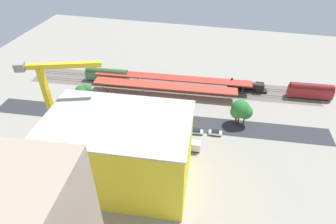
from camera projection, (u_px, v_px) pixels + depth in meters
ground_plane at (156, 116)px, 103.38m from camera, size 188.85×188.85×0.00m
rail_bed at (170, 85)px, 120.89m from camera, size 118.64×20.91×0.01m
street_asphalt at (155, 120)px, 101.72m from camera, size 118.37×16.87×0.01m
track_rails at (170, 85)px, 120.78m from camera, size 117.77×14.50×0.12m
platform_canopy_near at (164, 86)px, 112.69m from camera, size 56.47×8.83×4.20m
platform_canopy_far at (172, 78)px, 117.15m from camera, size 63.84×8.89×4.49m
locomotive at (247, 87)px, 116.14m from camera, size 15.91×3.88×5.24m
passenger_coach at (311, 91)px, 111.05m from camera, size 16.61×4.17×6.33m
freight_coach_far at (107, 74)px, 121.91m from camera, size 18.65×4.12×5.71m
parked_car_0 at (215, 133)px, 94.98m from camera, size 4.40×1.96×1.74m
parked_car_1 at (196, 131)px, 95.58m from camera, size 4.60×2.23×1.64m
parked_car_2 at (178, 128)px, 96.85m from camera, size 4.64×2.31×1.69m
parked_car_3 at (160, 125)px, 98.20m from camera, size 4.29×2.27×1.71m
parked_car_4 at (141, 122)px, 99.46m from camera, size 4.60×2.03×1.67m
parked_car_5 at (123, 119)px, 100.79m from camera, size 4.43×1.93×1.74m
parked_car_6 at (106, 118)px, 101.71m from camera, size 4.29×2.07×1.54m
construction_building at (121, 152)px, 74.37m from camera, size 36.29×23.89×20.30m
construction_roof_slab at (116, 121)px, 68.22m from camera, size 36.92×24.53×0.40m
tower_crane at (54, 106)px, 78.67m from camera, size 20.61×7.98×30.27m
box_truck_0 at (161, 141)px, 90.76m from camera, size 10.18×2.42×3.11m
box_truck_1 at (184, 145)px, 89.16m from camera, size 10.33×2.55×3.24m
box_truck_2 at (174, 144)px, 89.39m from camera, size 9.47×2.69×3.13m
street_tree_0 at (82, 93)px, 107.22m from camera, size 5.37×5.37×7.49m
street_tree_1 at (86, 90)px, 107.75m from camera, size 4.18×4.18×7.43m
street_tree_2 at (245, 112)px, 96.91m from camera, size 4.82×4.82×7.56m
street_tree_3 at (237, 112)px, 97.09m from camera, size 4.66×4.66×7.42m
street_tree_4 at (240, 109)px, 96.97m from camera, size 6.32×6.32×9.09m
street_tree_5 at (237, 112)px, 97.88m from camera, size 4.11×4.11×6.53m
traffic_light at (108, 95)px, 106.40m from camera, size 0.50×0.36×6.74m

